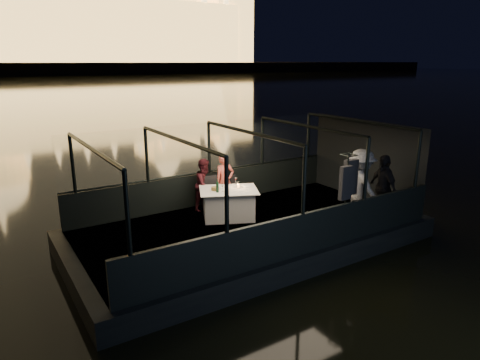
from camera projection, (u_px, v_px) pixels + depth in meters
river_water at (0, 87)px, 75.84m from camera, size 500.00×500.00×0.00m
boat_hull at (249, 243)px, 10.71m from camera, size 8.60×4.40×1.00m
boat_deck at (249, 225)px, 10.58m from camera, size 8.00×4.00×0.04m
gunwale_port at (210, 188)px, 12.08m from camera, size 8.00×0.08×0.90m
gunwale_starboard at (302, 234)px, 8.83m from camera, size 8.00×0.08×0.90m
cabin_glass_port at (209, 148)px, 11.78m from camera, size 8.00×0.02×1.40m
cabin_glass_starboard at (304, 181)px, 8.52m from camera, size 8.00×0.02×1.40m
cabin_roof_glass at (249, 132)px, 9.96m from camera, size 8.00×4.00×0.02m
end_wall_fore at (75, 209)px, 8.21m from camera, size 0.02×4.00×2.30m
end_wall_aft at (364, 160)px, 12.33m from camera, size 0.02×4.00×2.30m
canopy_ribs at (249, 180)px, 10.27m from camera, size 8.00×4.00×2.30m
dining_table_central at (229, 204)px, 10.91m from camera, size 1.76×1.56×0.77m
chair_port_left at (213, 196)px, 11.36m from camera, size 0.48×0.48×0.94m
chair_port_right at (232, 190)px, 11.85m from camera, size 0.48×0.48×0.83m
coat_stand at (346, 199)px, 9.67m from camera, size 0.63×0.55×1.96m
person_woman_coral at (225, 180)px, 11.70m from camera, size 0.57×0.41×1.48m
person_man_maroon at (205, 183)px, 11.46m from camera, size 0.84×0.76×1.41m
passenger_stripe at (360, 190)px, 10.46m from camera, size 0.77×1.26×1.88m
passenger_dark at (383, 187)px, 10.70m from camera, size 0.66×1.07×1.69m
wine_bottle at (217, 186)px, 10.56m from camera, size 0.08×0.08×0.32m
bread_basket at (215, 189)px, 10.76m from camera, size 0.20×0.20×0.08m
amber_candle at (238, 186)px, 11.00m from camera, size 0.06×0.06×0.08m
plate_near at (247, 186)px, 11.10m from camera, size 0.26×0.26×0.02m
plate_far at (219, 188)px, 10.95m from camera, size 0.27×0.27×0.02m
wine_glass_white at (223, 188)px, 10.61m from camera, size 0.08×0.08×0.18m
wine_glass_red at (236, 181)px, 11.26m from camera, size 0.07×0.07×0.17m
wine_glass_empty at (237, 185)px, 10.88m from camera, size 0.06×0.06×0.17m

